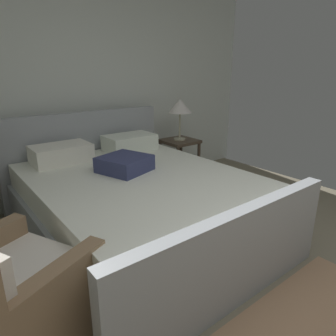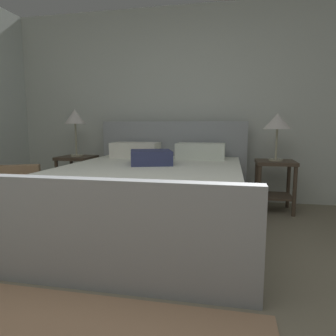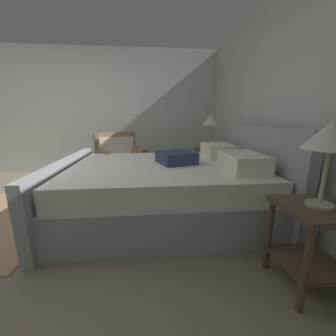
% 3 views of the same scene
% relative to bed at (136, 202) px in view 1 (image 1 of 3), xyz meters
% --- Properties ---
extents(ground_plane, '(4.93, 5.81, 0.02)m').
position_rel_bed_xyz_m(ground_plane, '(0.20, -1.63, -0.35)').
color(ground_plane, gray).
extents(wall_back, '(5.05, 0.12, 2.55)m').
position_rel_bed_xyz_m(wall_back, '(0.20, 1.33, 0.94)').
color(wall_back, silver).
rests_on(wall_back, ground).
extents(bed, '(1.90, 2.36, 1.06)m').
position_rel_bed_xyz_m(bed, '(0.00, 0.00, 0.00)').
color(bed, '#9FA4A9').
rests_on(bed, ground).
extents(nightstand_right, '(0.44, 0.44, 0.60)m').
position_rel_bed_xyz_m(nightstand_right, '(1.26, 0.87, 0.07)').
color(nightstand_right, '#4C3C2E').
rests_on(nightstand_right, ground).
extents(table_lamp_right, '(0.32, 0.32, 0.54)m').
position_rel_bed_xyz_m(table_lamp_right, '(1.26, 0.87, 0.70)').
color(table_lamp_right, '#B7B293').
rests_on(table_lamp_right, nightstand_right).
extents(armchair, '(0.97, 0.96, 0.90)m').
position_rel_bed_xyz_m(armchair, '(-1.24, -0.72, 0.01)').
color(armchair, '#8B6D4E').
rests_on(armchair, ground).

